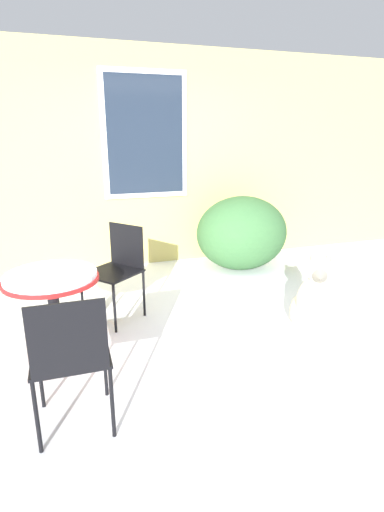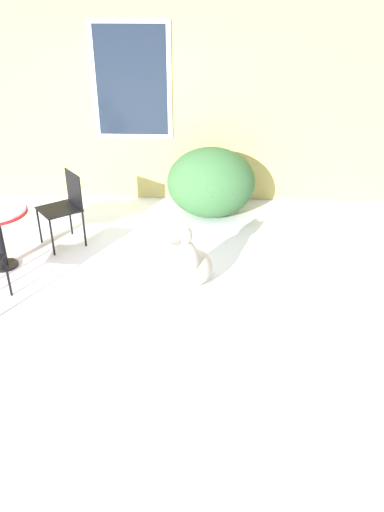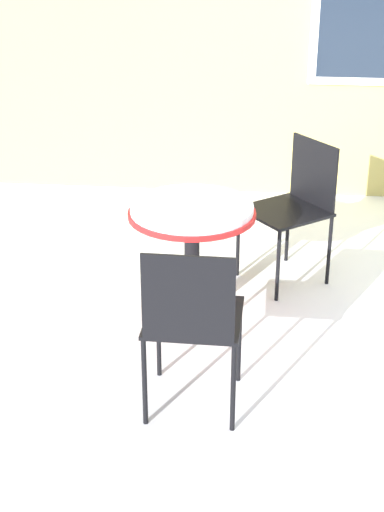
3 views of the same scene
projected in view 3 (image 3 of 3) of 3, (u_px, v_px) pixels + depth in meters
patio_table at (192, 224)px, 4.34m from camera, size 0.71×0.71×0.72m
patio_chair_near_table at (295, 203)px, 4.89m from camera, size 0.63×0.63×0.89m
patio_chair_far_side at (192, 318)px, 3.59m from camera, size 0.45×0.45×0.89m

